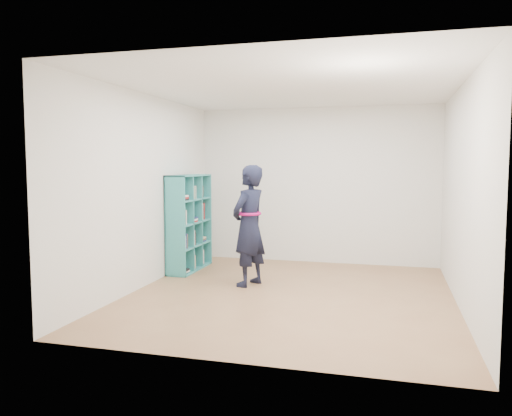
# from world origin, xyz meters

# --- Properties ---
(floor) EXTENTS (4.50, 4.50, 0.00)m
(floor) POSITION_xyz_m (0.00, 0.00, 0.00)
(floor) COLOR #8C603F
(floor) RESTS_ON ground
(ceiling) EXTENTS (4.50, 4.50, 0.00)m
(ceiling) POSITION_xyz_m (0.00, 0.00, 2.60)
(ceiling) COLOR white
(ceiling) RESTS_ON wall_back
(wall_left) EXTENTS (0.02, 4.50, 2.60)m
(wall_left) POSITION_xyz_m (-2.00, 0.00, 1.30)
(wall_left) COLOR silver
(wall_left) RESTS_ON floor
(wall_right) EXTENTS (0.02, 4.50, 2.60)m
(wall_right) POSITION_xyz_m (2.00, 0.00, 1.30)
(wall_right) COLOR silver
(wall_right) RESTS_ON floor
(wall_back) EXTENTS (4.00, 0.02, 2.60)m
(wall_back) POSITION_xyz_m (0.00, 2.25, 1.30)
(wall_back) COLOR silver
(wall_back) RESTS_ON floor
(wall_front) EXTENTS (4.00, 0.02, 2.60)m
(wall_front) POSITION_xyz_m (0.00, -2.25, 1.30)
(wall_front) COLOR silver
(wall_front) RESTS_ON floor
(bookshelf) EXTENTS (0.33, 1.12, 1.49)m
(bookshelf) POSITION_xyz_m (-1.85, 1.11, 0.73)
(bookshelf) COLOR teal
(bookshelf) RESTS_ON floor
(person) EXTENTS (0.58, 0.70, 1.65)m
(person) POSITION_xyz_m (-0.64, 0.38, 0.83)
(person) COLOR black
(person) RESTS_ON floor
(smartphone) EXTENTS (0.02, 0.09, 0.13)m
(smartphone) POSITION_xyz_m (-0.75, 0.51, 0.93)
(smartphone) COLOR silver
(smartphone) RESTS_ON person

